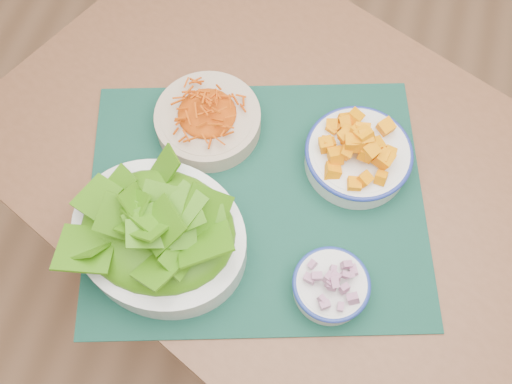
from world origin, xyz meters
TOP-DOWN VIEW (x-y plane):
  - ground at (0.00, 0.00)m, footprint 4.00×4.00m
  - table at (-0.32, 0.18)m, footprint 1.35×1.16m
  - placemat at (-0.38, 0.11)m, footprint 0.70×0.63m
  - carrot_bowl at (-0.50, 0.22)m, footprint 0.22×0.22m
  - squash_bowl at (-0.22, 0.22)m, footprint 0.24×0.24m
  - lettuce_bowl at (-0.50, -0.01)m, footprint 0.34×0.31m
  - onion_bowl at (-0.22, -0.02)m, footprint 0.15×0.15m

SIDE VIEW (x-z plane):
  - ground at x=0.00m, z-range 0.00..0.00m
  - table at x=-0.32m, z-range 0.27..1.02m
  - placemat at x=-0.38m, z-range 0.75..0.75m
  - onion_bowl at x=-0.22m, z-range 0.75..0.82m
  - carrot_bowl at x=-0.50m, z-range 0.75..0.83m
  - squash_bowl at x=-0.22m, z-range 0.75..0.84m
  - lettuce_bowl at x=-0.50m, z-range 0.75..0.88m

